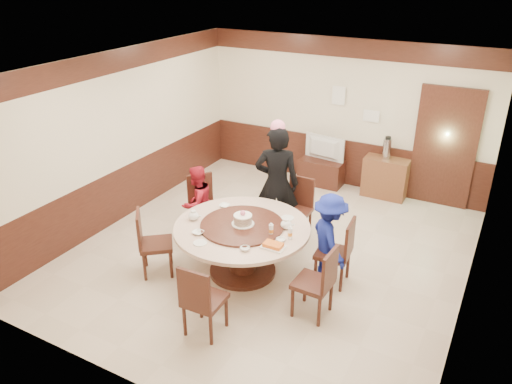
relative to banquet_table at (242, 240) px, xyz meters
The scene contains 29 objects.
room 0.88m from the banquet_table, 80.59° to the left, with size 6.00×6.04×2.84m.
banquet_table is the anchor object (origin of this frame).
chair_0 1.29m from the banquet_table, 18.26° to the left, with size 0.48×0.48×0.97m.
chair_1 1.33m from the banquet_table, 79.48° to the left, with size 0.44×0.45×0.97m.
chair_2 1.32m from the banquet_table, 147.63° to the left, with size 0.62×0.62×0.97m.
chair_3 1.24m from the banquet_table, 152.02° to the right, with size 0.62×0.62×0.97m.
chair_4 1.34m from the banquet_table, 80.15° to the right, with size 0.46×0.46×0.97m.
chair_5 1.31m from the banquet_table, 16.89° to the right, with size 0.47×0.46×0.97m.
person_standing 1.19m from the banquet_table, 91.45° to the left, with size 0.68×0.45×1.86m, color black.
person_red 1.24m from the banquet_table, 154.34° to the left, with size 0.59×0.46×1.21m, color #A31525.
person_blue 1.19m from the banquet_table, 21.66° to the left, with size 0.83×0.48×1.28m, color navy.
birthday_cake 0.32m from the banquet_table, 45.06° to the left, with size 0.31×0.31×0.21m.
teapot_left 0.76m from the banquet_table, 166.64° to the right, with size 0.17×0.15×0.13m, color white.
teapot_right 0.66m from the banquet_table, 22.23° to the left, with size 0.17×0.15×0.13m, color white.
bowl_0 0.68m from the banquet_table, 143.53° to the left, with size 0.15×0.15×0.04m, color white.
bowl_1 0.66m from the banquet_table, 56.79° to the right, with size 0.13×0.13×0.04m, color white.
bowl_2 0.66m from the banquet_table, 131.66° to the right, with size 0.15×0.15×0.04m, color white.
bowl_3 0.69m from the banquet_table, ahead, with size 0.13×0.13×0.04m, color white.
saucer_near 0.73m from the banquet_table, 111.04° to the right, with size 0.18×0.18×0.01m, color white.
saucer_far 0.71m from the banquet_table, 48.01° to the left, with size 0.18×0.18×0.01m, color white.
shrimp_platter 0.73m from the banquet_table, 25.56° to the right, with size 0.30×0.20×0.06m.
bottle_0 0.55m from the banquet_table, ahead, with size 0.06×0.06×0.16m, color white.
bottle_1 0.78m from the banquet_table, ahead, with size 0.06×0.06×0.16m, color white.
tv_stand 3.44m from the banquet_table, 92.85° to the left, with size 0.85×0.45×0.50m, color #3B1A12.
television 3.43m from the banquet_table, 92.85° to the left, with size 0.82×0.11×0.47m, color gray.
side_cabinet 3.62m from the banquet_table, 72.60° to the left, with size 0.80×0.40×0.75m, color brown.
thermos 3.63m from the banquet_table, 73.10° to the left, with size 0.15×0.15×0.38m, color silver.
notice_left 3.83m from the banquet_table, 89.93° to the left, with size 0.25×0.00×0.35m, color white.
notice_right 3.80m from the banquet_table, 79.77° to the left, with size 0.30×0.00×0.22m, color white.
Camera 1 is at (2.90, -5.83, 4.07)m, focal length 35.00 mm.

